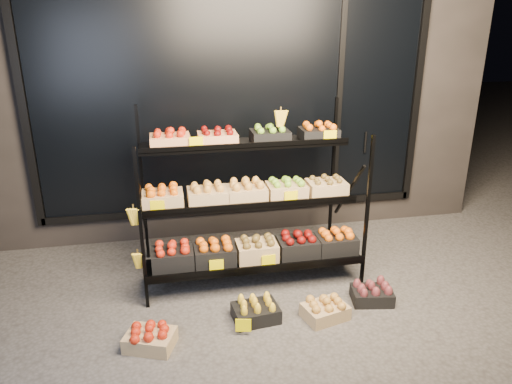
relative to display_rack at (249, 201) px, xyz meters
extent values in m
plane|color=#514F4C|center=(0.01, -0.60, -0.79)|extent=(24.00, 24.00, 0.00)
cube|color=#2D2826|center=(0.01, 2.00, 0.96)|extent=(6.00, 2.00, 3.50)
cube|color=black|center=(0.01, 0.98, 0.76)|extent=(4.20, 0.04, 2.40)
cube|color=black|center=(0.01, 0.96, -0.45)|extent=(4.30, 0.06, 0.08)
cube|color=black|center=(-2.14, 0.96, 0.76)|extent=(0.08, 0.06, 2.50)
cube|color=black|center=(2.16, 0.96, 0.76)|extent=(0.08, 0.06, 2.50)
cube|color=black|center=(1.21, 0.96, 0.76)|extent=(0.06, 0.06, 2.50)
cylinder|color=black|center=(1.56, 0.93, 0.26)|extent=(0.02, 0.02, 0.25)
cube|color=black|center=(-1.02, -0.42, -0.04)|extent=(0.03, 0.03, 1.50)
cube|color=black|center=(1.03, -0.42, -0.04)|extent=(0.03, 0.03, 1.50)
cube|color=black|center=(-1.02, 0.55, 0.04)|extent=(0.03, 0.03, 1.66)
cube|color=black|center=(1.03, 0.55, 0.04)|extent=(0.03, 0.03, 1.66)
cube|color=black|center=(0.01, -0.25, -0.52)|extent=(2.05, 0.42, 0.03)
cube|color=black|center=(0.01, -0.45, -0.49)|extent=(2.05, 0.02, 0.05)
cube|color=black|center=(0.01, 0.05, -0.02)|extent=(2.05, 0.40, 0.03)
cube|color=black|center=(0.01, -0.14, 0.01)|extent=(2.05, 0.02, 0.05)
cube|color=black|center=(0.01, 0.35, 0.48)|extent=(2.05, 0.40, 0.03)
cube|color=black|center=(0.01, 0.16, 0.51)|extent=(2.05, 0.02, 0.05)
cube|color=#CFB57C|center=(-0.71, 0.35, 0.55)|extent=(0.38, 0.28, 0.11)
ellipsoid|color=red|center=(-0.71, 0.35, 0.63)|extent=(0.32, 0.24, 0.07)
cube|color=#CFB57C|center=(-0.25, 0.35, 0.55)|extent=(0.38, 0.28, 0.11)
ellipsoid|color=#660907|center=(-0.25, 0.35, 0.63)|extent=(0.32, 0.24, 0.07)
cube|color=black|center=(0.28, 0.35, 0.55)|extent=(0.38, 0.28, 0.11)
ellipsoid|color=#78B32C|center=(0.28, 0.35, 0.63)|extent=(0.32, 0.24, 0.07)
cube|color=black|center=(0.78, 0.35, 0.55)|extent=(0.38, 0.28, 0.11)
ellipsoid|color=#DC610B|center=(0.78, 0.35, 0.63)|extent=(0.32, 0.24, 0.07)
cube|color=tan|center=(-0.82, 0.05, 0.06)|extent=(0.38, 0.28, 0.14)
ellipsoid|color=#DC610B|center=(-0.82, 0.05, 0.16)|extent=(0.32, 0.24, 0.07)
cube|color=tan|center=(-0.39, 0.05, 0.06)|extent=(0.38, 0.28, 0.14)
ellipsoid|color=gold|center=(-0.39, 0.05, 0.16)|extent=(0.32, 0.24, 0.07)
cube|color=tan|center=(-0.02, 0.05, 0.06)|extent=(0.38, 0.28, 0.14)
ellipsoid|color=gold|center=(-0.02, 0.05, 0.16)|extent=(0.32, 0.24, 0.07)
cube|color=tan|center=(0.38, 0.05, 0.06)|extent=(0.38, 0.28, 0.14)
ellipsoid|color=#78B32C|center=(0.38, 0.05, 0.16)|extent=(0.32, 0.24, 0.07)
cube|color=tan|center=(0.79, 0.05, 0.06)|extent=(0.38, 0.28, 0.14)
ellipsoid|color=brown|center=(0.79, 0.05, 0.16)|extent=(0.32, 0.24, 0.07)
cube|color=black|center=(-0.77, -0.25, -0.42)|extent=(0.38, 0.28, 0.18)
ellipsoid|color=red|center=(-0.77, -0.25, -0.30)|extent=(0.32, 0.24, 0.07)
cube|color=black|center=(-0.38, -0.25, -0.42)|extent=(0.38, 0.28, 0.18)
ellipsoid|color=#DC610B|center=(-0.38, -0.25, -0.30)|extent=(0.32, 0.24, 0.07)
cube|color=tan|center=(0.02, -0.25, -0.42)|extent=(0.38, 0.28, 0.18)
ellipsoid|color=brown|center=(0.02, -0.25, -0.30)|extent=(0.32, 0.24, 0.07)
cube|color=black|center=(0.43, -0.25, -0.42)|extent=(0.38, 0.28, 0.18)
ellipsoid|color=#660907|center=(0.43, -0.25, -0.30)|extent=(0.32, 0.24, 0.07)
cube|color=black|center=(0.81, -0.25, -0.42)|extent=(0.38, 0.28, 0.18)
ellipsoid|color=#DC610B|center=(0.81, -0.25, -0.30)|extent=(0.32, 0.24, 0.07)
ellipsoid|color=yellow|center=(-1.07, -0.40, 0.19)|extent=(0.14, 0.08, 0.22)
ellipsoid|color=yellow|center=(-1.07, -0.40, -0.23)|extent=(0.14, 0.08, 0.22)
ellipsoid|color=yellow|center=(0.36, 0.25, 0.83)|extent=(0.14, 0.08, 0.22)
cube|color=#F8E300|center=(-0.87, -0.10, 0.05)|extent=(0.13, 0.01, 0.12)
cube|color=#F8E300|center=(0.39, -0.10, 0.05)|extent=(0.13, 0.01, 0.12)
cube|color=#F8E300|center=(0.86, 0.20, 0.55)|extent=(0.13, 0.01, 0.12)
cube|color=#F8E300|center=(-0.47, 0.20, 0.55)|extent=(0.13, 0.01, 0.12)
cube|color=#F8E300|center=(-0.38, -0.40, -0.45)|extent=(0.13, 0.01, 0.12)
cube|color=#F8E300|center=(0.11, -0.40, -0.45)|extent=(0.13, 0.01, 0.12)
cube|color=#F8E300|center=(-0.24, -1.00, -0.73)|extent=(0.13, 0.01, 0.12)
cube|color=tan|center=(-0.99, -1.00, -0.72)|extent=(0.45, 0.39, 0.13)
ellipsoid|color=red|center=(-0.99, -1.00, -0.63)|extent=(0.38, 0.33, 0.07)
cube|color=black|center=(-0.09, -0.80, -0.72)|extent=(0.41, 0.32, 0.13)
ellipsoid|color=yellow|center=(-0.09, -0.80, -0.63)|extent=(0.35, 0.27, 0.07)
cube|color=tan|center=(0.50, -0.89, -0.72)|extent=(0.43, 0.36, 0.13)
ellipsoid|color=gold|center=(0.50, -0.89, -0.63)|extent=(0.36, 0.30, 0.07)
cube|color=black|center=(1.01, -0.73, -0.73)|extent=(0.40, 0.32, 0.12)
ellipsoid|color=brown|center=(1.01, -0.73, -0.63)|extent=(0.34, 0.27, 0.07)
camera|label=1|loc=(-0.80, -4.39, 1.79)|focal=35.00mm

